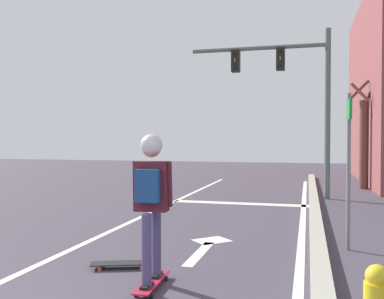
{
  "coord_description": "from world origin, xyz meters",
  "views": [
    {
      "loc": [
        2.88,
        -1.84,
        1.69
      ],
      "look_at": [
        0.89,
        5.57,
        1.51
      ],
      "focal_mm": 40.52,
      "sensor_mm": 36.0,
      "label": 1
    }
  ],
  "objects_px": {
    "skateboard": "(152,282)",
    "roadside_tree": "(364,139)",
    "spare_skateboard": "(121,264)",
    "traffic_signal_mast": "(289,82)",
    "street_sign_post": "(349,148)",
    "skater": "(151,188)"
  },
  "relations": [
    {
      "from": "spare_skateboard",
      "to": "street_sign_post",
      "type": "bearing_deg",
      "value": 30.68
    },
    {
      "from": "traffic_signal_mast",
      "to": "roadside_tree",
      "type": "height_order",
      "value": "traffic_signal_mast"
    },
    {
      "from": "roadside_tree",
      "to": "traffic_signal_mast",
      "type": "bearing_deg",
      "value": -128.54
    },
    {
      "from": "spare_skateboard",
      "to": "roadside_tree",
      "type": "bearing_deg",
      "value": 68.32
    },
    {
      "from": "traffic_signal_mast",
      "to": "street_sign_post",
      "type": "relative_size",
      "value": 2.01
    },
    {
      "from": "skateboard",
      "to": "street_sign_post",
      "type": "bearing_deg",
      "value": 45.87
    },
    {
      "from": "roadside_tree",
      "to": "spare_skateboard",
      "type": "bearing_deg",
      "value": -111.68
    },
    {
      "from": "skateboard",
      "to": "spare_skateboard",
      "type": "relative_size",
      "value": 1.07
    },
    {
      "from": "street_sign_post",
      "to": "traffic_signal_mast",
      "type": "bearing_deg",
      "value": 100.92
    },
    {
      "from": "skateboard",
      "to": "skater",
      "type": "bearing_deg",
      "value": -86.85
    },
    {
      "from": "spare_skateboard",
      "to": "street_sign_post",
      "type": "xyz_separation_m",
      "value": [
        2.95,
        1.75,
        1.49
      ]
    },
    {
      "from": "skateboard",
      "to": "roadside_tree",
      "type": "xyz_separation_m",
      "value": [
        3.54,
        11.16,
        1.65
      ]
    },
    {
      "from": "traffic_signal_mast",
      "to": "street_sign_post",
      "type": "height_order",
      "value": "traffic_signal_mast"
    },
    {
      "from": "spare_skateboard",
      "to": "roadside_tree",
      "type": "xyz_separation_m",
      "value": [
        4.19,
        10.54,
        1.65
      ]
    },
    {
      "from": "skateboard",
      "to": "traffic_signal_mast",
      "type": "height_order",
      "value": "traffic_signal_mast"
    },
    {
      "from": "spare_skateboard",
      "to": "street_sign_post",
      "type": "height_order",
      "value": "street_sign_post"
    },
    {
      "from": "skateboard",
      "to": "roadside_tree",
      "type": "height_order",
      "value": "roadside_tree"
    },
    {
      "from": "skateboard",
      "to": "traffic_signal_mast",
      "type": "bearing_deg",
      "value": 81.85
    },
    {
      "from": "spare_skateboard",
      "to": "traffic_signal_mast",
      "type": "xyz_separation_m",
      "value": [
        1.83,
        7.58,
        3.28
      ]
    },
    {
      "from": "spare_skateboard",
      "to": "roadside_tree",
      "type": "relative_size",
      "value": 0.21
    },
    {
      "from": "skater",
      "to": "traffic_signal_mast",
      "type": "distance_m",
      "value": 8.58
    },
    {
      "from": "spare_skateboard",
      "to": "roadside_tree",
      "type": "distance_m",
      "value": 11.47
    }
  ]
}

